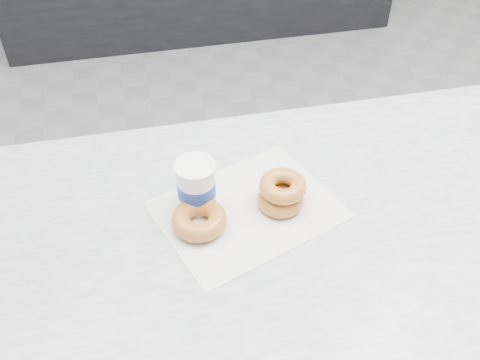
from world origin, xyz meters
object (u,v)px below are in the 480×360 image
object	(u,v)px
coffee_cup	(196,185)
counter	(359,333)
donut_single	(199,220)
donut_stack	(282,193)

from	to	relation	value
coffee_cup	counter	bearing A→B (deg)	-23.61
counter	donut_single	distance (m)	0.61
counter	donut_stack	world-z (taller)	donut_stack
donut_single	coffee_cup	distance (m)	0.07
donut_single	donut_stack	xyz separation A→B (m)	(0.17, 0.02, 0.01)
counter	coffee_cup	world-z (taller)	coffee_cup
donut_single	counter	bearing A→B (deg)	-6.40
donut_stack	coffee_cup	xyz separation A→B (m)	(-0.16, 0.04, 0.02)
counter	donut_stack	bearing A→B (deg)	162.77
donut_stack	coffee_cup	distance (m)	0.17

